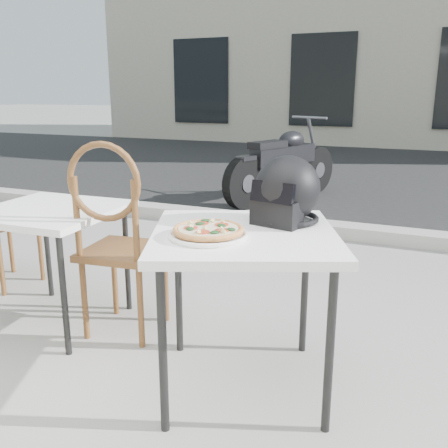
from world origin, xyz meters
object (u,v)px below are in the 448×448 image
at_px(pizza, 208,230).
at_px(cafe_table_main, 244,246).
at_px(cafe_chair_main, 116,231).
at_px(cafe_table_side, 50,219).
at_px(motorcycle, 284,164).
at_px(plate, 208,235).
at_px(helmet, 286,193).

bearing_deg(pizza, cafe_table_main, 53.15).
relative_size(cafe_chair_main, cafe_table_side, 1.44).
relative_size(cafe_table_main, pizza, 2.66).
relative_size(pizza, cafe_table_side, 0.51).
relative_size(cafe_table_main, motorcycle, 0.53).
distance_m(cafe_table_main, plate, 0.19).
bearing_deg(cafe_chair_main, cafe_table_side, -6.68).
xyz_separation_m(helmet, cafe_table_side, (-1.38, -0.04, -0.25)).
bearing_deg(motorcycle, cafe_table_main, -54.36).
bearing_deg(motorcycle, cafe_table_side, -72.00).
bearing_deg(cafe_table_main, pizza, -126.85).
xyz_separation_m(pizza, motorcycle, (-0.93, 4.22, -0.33)).
bearing_deg(cafe_table_side, helmet, 1.50).
bearing_deg(pizza, cafe_chair_main, 154.55).
bearing_deg(cafe_table_side, pizza, -16.17).
distance_m(cafe_table_main, cafe_chair_main, 0.84).
bearing_deg(plate, helmet, 59.03).
distance_m(cafe_table_main, helmet, 0.33).
height_order(pizza, cafe_chair_main, cafe_chair_main).
bearing_deg(cafe_chair_main, motorcycle, -93.43).
relative_size(cafe_table_main, helmet, 2.80).
relative_size(plate, cafe_chair_main, 0.33).
height_order(helmet, cafe_chair_main, cafe_chair_main).
relative_size(cafe_chair_main, motorcycle, 0.56).
relative_size(helmet, motorcycle, 0.19).
bearing_deg(cafe_table_side, cafe_table_main, -8.69).
bearing_deg(pizza, cafe_table_side, 163.83).
xyz_separation_m(plate, cafe_table_side, (-1.16, 0.34, -0.13)).
xyz_separation_m(plate, helmet, (0.22, 0.37, 0.13)).
height_order(pizza, cafe_table_side, pizza).
distance_m(pizza, motorcycle, 4.33).
xyz_separation_m(cafe_table_side, motorcycle, (0.23, 3.88, -0.19)).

